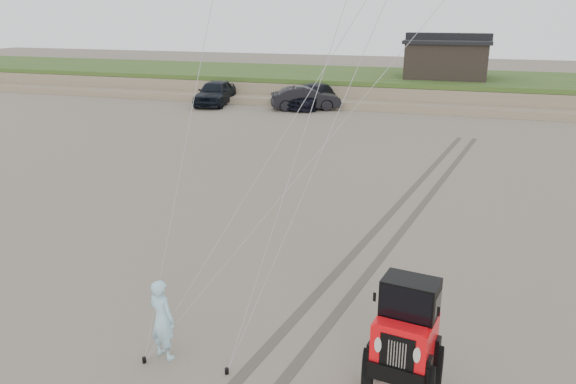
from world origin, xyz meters
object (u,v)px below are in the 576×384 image
at_px(truck_a, 215,93).
at_px(man, 162,319).
at_px(truck_b, 306,98).
at_px(jeep, 404,354).
at_px(cabin, 447,58).
at_px(truck_c, 311,96).

relative_size(truck_a, man, 3.12).
relative_size(truck_a, truck_b, 1.09).
bearing_deg(truck_b, jeep, 176.28).
bearing_deg(cabin, jeep, -87.88).
xyz_separation_m(truck_c, man, (5.60, -30.73, 0.04)).
bearing_deg(jeep, cabin, 100.71).
height_order(cabin, truck_c, cabin).
xyz_separation_m(truck_b, truck_c, (0.09, 1.19, 0.01)).
height_order(truck_c, man, man).
xyz_separation_m(truck_a, truck_b, (6.99, 0.04, -0.10)).
xyz_separation_m(truck_b, jeep, (10.42, -29.35, 0.11)).
distance_m(cabin, truck_b, 12.26).
bearing_deg(cabin, man, -95.11).
height_order(jeep, man, jeep).
bearing_deg(truck_c, truck_a, -162.57).
relative_size(jeep, man, 2.89).
distance_m(truck_c, man, 31.24).
distance_m(cabin, jeep, 37.36).
bearing_deg(truck_b, man, 167.65).
bearing_deg(man, cabin, -77.14).
relative_size(truck_b, jeep, 0.99).
relative_size(truck_b, truck_c, 0.87).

